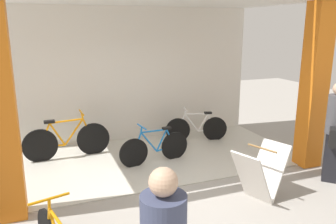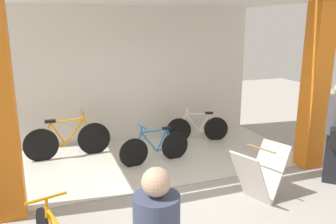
# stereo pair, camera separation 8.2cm
# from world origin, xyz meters

# --- Properties ---
(ground_plane) EXTENTS (19.55, 19.55, 0.00)m
(ground_plane) POSITION_xyz_m (0.00, 0.00, 0.00)
(ground_plane) COLOR #9E9991
(ground_plane) RESTS_ON ground
(shop_facade) EXTENTS (5.97, 3.17, 3.98)m
(shop_facade) POSITION_xyz_m (0.00, 1.49, 2.13)
(shop_facade) COLOR beige
(shop_facade) RESTS_ON ground
(bicycle_inside_0) EXTENTS (1.44, 0.46, 0.81)m
(bicycle_inside_0) POSITION_xyz_m (1.25, 2.06, 0.32)
(bicycle_inside_0) COLOR black
(bicycle_inside_0) RESTS_ON ground
(bicycle_inside_1) EXTENTS (1.48, 0.41, 0.82)m
(bicycle_inside_1) POSITION_xyz_m (-0.12, 1.14, 0.33)
(bicycle_inside_1) COLOR black
(bicycle_inside_1) RESTS_ON ground
(bicycle_inside_2) EXTENTS (1.76, 0.48, 0.97)m
(bicycle_inside_2) POSITION_xyz_m (-1.72, 2.04, 0.39)
(bicycle_inside_2) COLOR black
(bicycle_inside_2) RESTS_ON ground
(sandwich_board_sign) EXTENTS (1.03, 0.79, 0.88)m
(sandwich_board_sign) POSITION_xyz_m (0.95, -0.85, 0.44)
(sandwich_board_sign) COLOR silver
(sandwich_board_sign) RESTS_ON ground
(pedestrian_2) EXTENTS (0.60, 0.59, 1.76)m
(pedestrian_2) POSITION_xyz_m (2.53, -0.72, 0.90)
(pedestrian_2) COLOR black
(pedestrian_2) RESTS_ON ground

